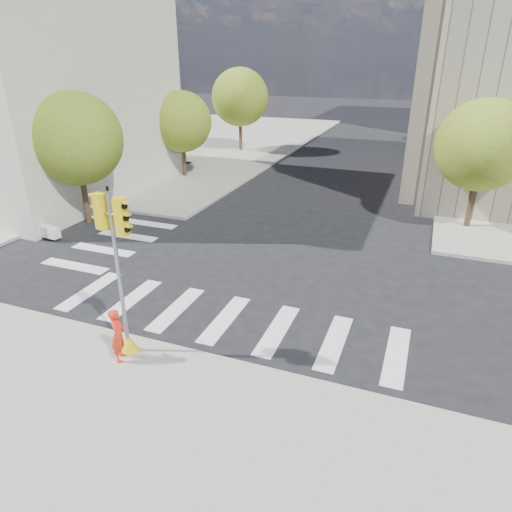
{
  "coord_description": "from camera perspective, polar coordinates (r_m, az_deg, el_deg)",
  "views": [
    {
      "loc": [
        5.42,
        -13.49,
        7.9
      ],
      "look_at": [
        0.72,
        -1.31,
        2.1
      ],
      "focal_mm": 32.0,
      "sensor_mm": 36.0,
      "label": 1
    }
  ],
  "objects": [
    {
      "name": "tree_lw_far",
      "position": [
        40.87,
        -2.02,
        19.22
      ],
      "size": [
        4.8,
        4.8,
        6.95
      ],
      "color": "#382616",
      "rests_on": "ground"
    },
    {
      "name": "tree_re_mid",
      "position": [
        35.72,
        25.38,
        16.08
      ],
      "size": [
        4.6,
        4.6,
        6.66
      ],
      "color": "#382616",
      "rests_on": "ground"
    },
    {
      "name": "lamp_near",
      "position": [
        27.81,
        27.2,
        14.58
      ],
      "size": [
        0.35,
        0.18,
        8.11
      ],
      "color": "black",
      "rests_on": "sidewalk_far_right"
    },
    {
      "name": "tree_re_far",
      "position": [
        47.7,
        24.67,
        17.06
      ],
      "size": [
        4.0,
        4.0,
        5.88
      ],
      "color": "#382616",
      "rests_on": "ground"
    },
    {
      "name": "traffic_signal",
      "position": [
        12.76,
        -16.57,
        -3.69
      ],
      "size": [
        1.08,
        0.56,
        4.8
      ],
      "rotation": [
        0.0,
        0.0,
        -0.21
      ],
      "color": "#DCB50B",
      "rests_on": "sidewalk_near"
    },
    {
      "name": "sidewalk_far_left",
      "position": [
        47.61,
        -11.87,
        14.0
      ],
      "size": [
        28.0,
        40.0,
        0.15
      ],
      "primitive_type": "cube",
      "color": "gray",
      "rests_on": "ground"
    },
    {
      "name": "ground",
      "position": [
        16.54,
        -0.71,
        -4.57
      ],
      "size": [
        160.0,
        160.0,
        0.0
      ],
      "primitive_type": "plane",
      "color": "black",
      "rests_on": "ground"
    },
    {
      "name": "lamp_far",
      "position": [
        41.7,
        25.8,
        17.16
      ],
      "size": [
        0.35,
        0.18,
        8.11
      ],
      "color": "black",
      "rests_on": "sidewalk_far_right"
    },
    {
      "name": "tree_lw_mid",
      "position": [
        32.03,
        -9.28,
        16.23
      ],
      "size": [
        4.0,
        4.0,
        5.77
      ],
      "color": "#382616",
      "rests_on": "ground"
    },
    {
      "name": "planter_wall",
      "position": [
        25.04,
        -27.94,
        3.66
      ],
      "size": [
        6.0,
        1.16,
        0.5
      ],
      "primitive_type": "cube",
      "rotation": [
        0.0,
        0.0,
        -0.13
      ],
      "color": "silver",
      "rests_on": "sidewalk_left_near"
    },
    {
      "name": "photographer",
      "position": [
        13.07,
        -16.87,
        -9.41
      ],
      "size": [
        0.59,
        0.68,
        1.57
      ],
      "primitive_type": "imported",
      "rotation": [
        0.0,
        0.0,
        2.04
      ],
      "color": "red",
      "rests_on": "sidewalk_near"
    },
    {
      "name": "tree_re_near",
      "position": [
        23.89,
        26.44,
        12.27
      ],
      "size": [
        4.2,
        4.2,
        6.16
      ],
      "color": "#382616",
      "rests_on": "ground"
    },
    {
      "name": "tree_lw_near",
      "position": [
        23.94,
        -21.57,
        13.46
      ],
      "size": [
        4.4,
        4.4,
        6.41
      ],
      "color": "#382616",
      "rests_on": "ground"
    }
  ]
}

